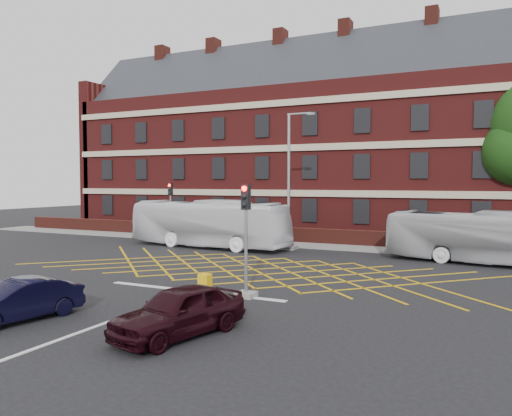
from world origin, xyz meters
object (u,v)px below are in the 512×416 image
at_px(car_maroon, 179,311).
at_px(traffic_light_near, 246,251).
at_px(car_navy, 18,301).
at_px(traffic_light_far, 171,216).
at_px(bus_left, 209,224).
at_px(direction_signs, 157,220).
at_px(utility_cabinet, 205,286).
at_px(street_lamp, 290,203).
at_px(bus_right, 485,238).

distance_m(car_maroon, traffic_light_near, 5.16).
bearing_deg(car_navy, car_maroon, 20.76).
distance_m(car_navy, traffic_light_far, 22.19).
height_order(bus_left, car_navy, bus_left).
bearing_deg(traffic_light_near, direction_signs, 135.70).
height_order(car_navy, utility_cabinet, car_navy).
bearing_deg(street_lamp, bus_right, -4.65).
distance_m(traffic_light_far, direction_signs, 1.93).
bearing_deg(car_maroon, traffic_light_near, 109.28).
xyz_separation_m(traffic_light_far, utility_cabinet, (12.39, -15.31, -1.30)).
xyz_separation_m(car_navy, traffic_light_near, (5.00, 5.97, 1.12)).
bearing_deg(bus_left, car_maroon, -146.45).
relative_size(traffic_light_far, direction_signs, 1.94).
bearing_deg(bus_right, car_navy, 153.18).
height_order(bus_left, car_maroon, bus_left).
height_order(bus_right, direction_signs, bus_right).
relative_size(bus_right, direction_signs, 4.62).
bearing_deg(traffic_light_near, utility_cabinet, -145.55).
distance_m(car_maroon, utility_cabinet, 4.50).
bearing_deg(traffic_light_far, bus_right, -5.55).
relative_size(car_maroon, utility_cabinet, 4.53).
bearing_deg(bus_right, utility_cabinet, 153.50).
relative_size(street_lamp, utility_cabinet, 9.41).
distance_m(bus_left, traffic_light_near, 14.79).
bearing_deg(street_lamp, car_navy, -94.40).
height_order(car_navy, direction_signs, direction_signs).
height_order(car_navy, street_lamp, street_lamp).
bearing_deg(bus_left, car_navy, -163.02).
relative_size(bus_left, car_navy, 2.90).
bearing_deg(car_maroon, bus_right, 80.94).
bearing_deg(street_lamp, bus_left, -165.35).
bearing_deg(direction_signs, street_lamp, -8.61).
height_order(bus_right, street_lamp, street_lamp).
bearing_deg(traffic_light_near, car_navy, -129.99).
bearing_deg(direction_signs, bus_right, -6.67).
bearing_deg(car_navy, traffic_light_near, 61.08).
height_order(car_maroon, direction_signs, direction_signs).
xyz_separation_m(bus_right, utility_cabinet, (-9.28, -13.20, -0.95)).
xyz_separation_m(traffic_light_near, street_lamp, (-3.52, 13.27, 1.23)).
relative_size(bus_left, bus_right, 1.12).
xyz_separation_m(traffic_light_near, traffic_light_far, (-13.66, 14.43, 0.00)).
distance_m(street_lamp, utility_cabinet, 14.54).
relative_size(bus_left, street_lamp, 1.30).
xyz_separation_m(bus_right, car_maroon, (-7.58, -17.37, -0.70)).
xyz_separation_m(traffic_light_near, direction_signs, (-15.44, 15.07, -0.39)).
xyz_separation_m(bus_right, traffic_light_near, (-8.00, -12.33, 0.35)).
xyz_separation_m(car_navy, traffic_light_far, (-8.66, 20.40, 1.12)).
distance_m(bus_left, utility_cabinet, 14.86).
bearing_deg(direction_signs, traffic_light_near, -44.30).
relative_size(traffic_light_near, street_lamp, 0.49).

